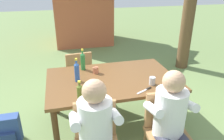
# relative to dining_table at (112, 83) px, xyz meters

# --- Properties ---
(ground_plane) EXTENTS (24.00, 24.00, 0.00)m
(ground_plane) POSITION_rel_dining_table_xyz_m (0.00, 0.00, -0.66)
(ground_plane) COLOR #6B844C
(dining_table) EXTENTS (1.70, 1.10, 0.74)m
(dining_table) POSITION_rel_dining_table_xyz_m (0.00, 0.00, 0.00)
(dining_table) COLOR brown
(dining_table) RESTS_ON ground_plane
(chair_near_right) EXTENTS (0.47, 0.47, 0.87)m
(chair_near_right) POSITION_rel_dining_table_xyz_m (0.39, -0.85, -0.17)
(chair_near_right) COLOR #A37547
(chair_near_right) RESTS_ON ground_plane
(chair_far_left) EXTENTS (0.49, 0.49, 0.87)m
(chair_far_left) POSITION_rel_dining_table_xyz_m (-0.37, 0.85, -0.17)
(chair_far_left) COLOR #A37547
(chair_far_left) RESTS_ON ground_plane
(person_in_white_shirt) EXTENTS (0.47, 0.61, 1.18)m
(person_in_white_shirt) POSITION_rel_dining_table_xyz_m (-0.38, -0.96, -0.00)
(person_in_white_shirt) COLOR white
(person_in_white_shirt) RESTS_ON ground_plane
(person_in_plaid_shirt) EXTENTS (0.47, 0.61, 1.18)m
(person_in_plaid_shirt) POSITION_rel_dining_table_xyz_m (0.38, -0.96, -0.00)
(person_in_plaid_shirt) COLOR white
(person_in_plaid_shirt) RESTS_ON ground_plane
(bottle_blue) EXTENTS (0.06, 0.06, 0.32)m
(bottle_blue) POSITION_rel_dining_table_xyz_m (-0.45, 0.02, 0.21)
(bottle_blue) COLOR #2D56A3
(bottle_blue) RESTS_ON dining_table
(bottle_olive) EXTENTS (0.06, 0.06, 0.25)m
(bottle_olive) POSITION_rel_dining_table_xyz_m (-0.47, -0.47, 0.18)
(bottle_olive) COLOR #566623
(bottle_olive) RESTS_ON dining_table
(bottle_green) EXTENTS (0.06, 0.06, 0.31)m
(bottle_green) POSITION_rel_dining_table_xyz_m (-0.33, 0.39, 0.21)
(bottle_green) COLOR #287A38
(bottle_green) RESTS_ON dining_table
(cup_steel) EXTENTS (0.08, 0.08, 0.10)m
(cup_steel) POSITION_rel_dining_table_xyz_m (0.44, -0.30, 0.13)
(cup_steel) COLOR #B2B7BC
(cup_steel) RESTS_ON dining_table
(cup_terracotta) EXTENTS (0.08, 0.08, 0.09)m
(cup_terracotta) POSITION_rel_dining_table_xyz_m (-0.18, 0.22, 0.12)
(cup_terracotta) COLOR #BC6B47
(cup_terracotta) RESTS_ON dining_table
(table_knife) EXTENTS (0.22, 0.13, 0.01)m
(table_knife) POSITION_rel_dining_table_xyz_m (0.31, -0.42, 0.08)
(table_knife) COLOR silver
(table_knife) RESTS_ON dining_table
(backpack_by_near_side) EXTENTS (0.31, 0.21, 0.39)m
(backpack_by_near_side) POSITION_rel_dining_table_xyz_m (-1.38, -0.06, -0.47)
(backpack_by_near_side) COLOR #2D4784
(backpack_by_near_side) RESTS_ON ground_plane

